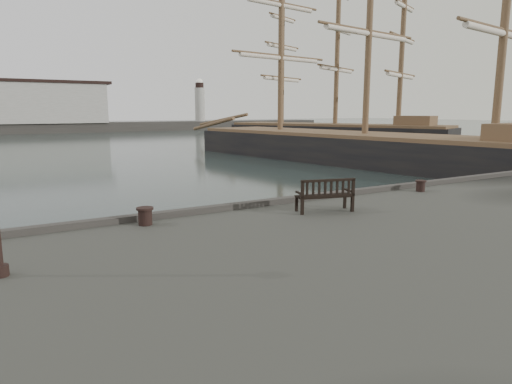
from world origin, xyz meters
TOP-DOWN VIEW (x-y plane):
  - ground at (0.00, 0.00)m, footprint 400.00×400.00m
  - breakwater at (-4.56, 92.00)m, footprint 140.00×9.50m
  - bench at (0.85, -1.89)m, footprint 1.83×1.03m
  - bollard_left at (-4.34, -0.71)m, footprint 0.49×0.49m
  - bollard_right at (6.24, -0.97)m, footprint 0.48×0.48m
  - tall_ship_main at (20.69, 17.10)m, footprint 13.85×39.63m
  - tall_ship_far at (32.17, 34.61)m, footprint 17.89×30.04m

SIDE VIEW (x-z plane):
  - ground at x=0.00m, z-range 0.00..0.00m
  - tall_ship_main at x=20.69m, z-range -13.84..15.33m
  - tall_ship_far at x=32.17m, z-range -12.00..13.69m
  - bollard_right at x=6.24m, z-range 1.56..1.99m
  - bollard_left at x=-4.34m, z-range 1.56..2.04m
  - bench at x=0.85m, z-range 1.38..2.38m
  - breakwater at x=-4.56m, z-range -1.80..10.40m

